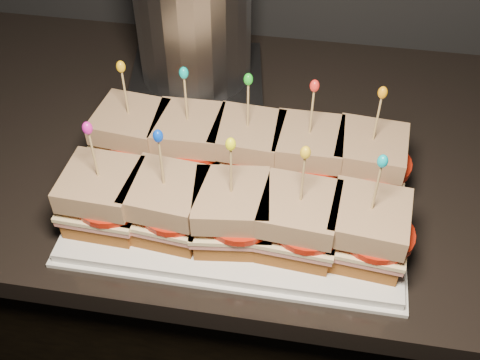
# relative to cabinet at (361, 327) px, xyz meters

# --- Properties ---
(cabinet) EXTENTS (2.49, 0.59, 0.88)m
(cabinet) POSITION_rel_cabinet_xyz_m (0.00, 0.00, 0.00)
(cabinet) COLOR black
(cabinet) RESTS_ON ground
(granite_slab) EXTENTS (2.53, 0.63, 0.03)m
(granite_slab) POSITION_rel_cabinet_xyz_m (0.00, -0.00, 0.45)
(granite_slab) COLOR black
(granite_slab) RESTS_ON cabinet
(platter) EXTENTS (0.43, 0.27, 0.02)m
(platter) POSITION_rel_cabinet_xyz_m (-0.23, -0.14, 0.48)
(platter) COLOR white
(platter) RESTS_ON granite_slab
(platter_rim) EXTENTS (0.45, 0.28, 0.01)m
(platter_rim) POSITION_rel_cabinet_xyz_m (-0.23, -0.14, 0.48)
(platter_rim) COLOR white
(platter_rim) RESTS_ON granite_slab
(sandwich_0_bread_bot) EXTENTS (0.10, 0.10, 0.02)m
(sandwich_0_bread_bot) POSITION_rel_cabinet_xyz_m (-0.39, -0.08, 0.50)
(sandwich_0_bread_bot) COLOR #65340F
(sandwich_0_bread_bot) RESTS_ON platter
(sandwich_0_ham) EXTENTS (0.11, 0.10, 0.01)m
(sandwich_0_ham) POSITION_rel_cabinet_xyz_m (-0.39, -0.08, 0.52)
(sandwich_0_ham) COLOR #B65C51
(sandwich_0_ham) RESTS_ON sandwich_0_bread_bot
(sandwich_0_cheese) EXTENTS (0.11, 0.11, 0.01)m
(sandwich_0_cheese) POSITION_rel_cabinet_xyz_m (-0.39, -0.08, 0.53)
(sandwich_0_cheese) COLOR beige
(sandwich_0_cheese) RESTS_ON sandwich_0_ham
(sandwich_0_tomato) EXTENTS (0.09, 0.09, 0.01)m
(sandwich_0_tomato) POSITION_rel_cabinet_xyz_m (-0.38, -0.09, 0.53)
(sandwich_0_tomato) COLOR #B71C0B
(sandwich_0_tomato) RESTS_ON sandwich_0_cheese
(sandwich_0_bread_top) EXTENTS (0.10, 0.10, 0.03)m
(sandwich_0_bread_top) POSITION_rel_cabinet_xyz_m (-0.39, -0.08, 0.55)
(sandwich_0_bread_top) COLOR #683013
(sandwich_0_bread_top) RESTS_ON sandwich_0_tomato
(sandwich_0_pick) EXTENTS (0.00, 0.00, 0.09)m
(sandwich_0_pick) POSITION_rel_cabinet_xyz_m (-0.39, -0.08, 0.60)
(sandwich_0_pick) COLOR tan
(sandwich_0_pick) RESTS_ON sandwich_0_bread_top
(sandwich_0_frill) EXTENTS (0.01, 0.01, 0.02)m
(sandwich_0_frill) POSITION_rel_cabinet_xyz_m (-0.39, -0.08, 0.64)
(sandwich_0_frill) COLOR #EAA70F
(sandwich_0_frill) RESTS_ON sandwich_0_pick
(sandwich_1_bread_bot) EXTENTS (0.09, 0.09, 0.02)m
(sandwich_1_bread_bot) POSITION_rel_cabinet_xyz_m (-0.31, -0.08, 0.50)
(sandwich_1_bread_bot) COLOR #65340F
(sandwich_1_bread_bot) RESTS_ON platter
(sandwich_1_ham) EXTENTS (0.10, 0.10, 0.01)m
(sandwich_1_ham) POSITION_rel_cabinet_xyz_m (-0.31, -0.08, 0.52)
(sandwich_1_ham) COLOR #B65C51
(sandwich_1_ham) RESTS_ON sandwich_1_bread_bot
(sandwich_1_cheese) EXTENTS (0.10, 0.10, 0.01)m
(sandwich_1_cheese) POSITION_rel_cabinet_xyz_m (-0.31, -0.08, 0.53)
(sandwich_1_cheese) COLOR beige
(sandwich_1_cheese) RESTS_ON sandwich_1_ham
(sandwich_1_tomato) EXTENTS (0.09, 0.09, 0.01)m
(sandwich_1_tomato) POSITION_rel_cabinet_xyz_m (-0.30, -0.09, 0.53)
(sandwich_1_tomato) COLOR #B71C0B
(sandwich_1_tomato) RESTS_ON sandwich_1_cheese
(sandwich_1_bread_top) EXTENTS (0.09, 0.09, 0.03)m
(sandwich_1_bread_top) POSITION_rel_cabinet_xyz_m (-0.31, -0.08, 0.55)
(sandwich_1_bread_top) COLOR #683013
(sandwich_1_bread_top) RESTS_ON sandwich_1_tomato
(sandwich_1_pick) EXTENTS (0.00, 0.00, 0.09)m
(sandwich_1_pick) POSITION_rel_cabinet_xyz_m (-0.31, -0.08, 0.60)
(sandwich_1_pick) COLOR tan
(sandwich_1_pick) RESTS_ON sandwich_1_bread_top
(sandwich_1_frill) EXTENTS (0.01, 0.01, 0.02)m
(sandwich_1_frill) POSITION_rel_cabinet_xyz_m (-0.31, -0.08, 0.64)
(sandwich_1_frill) COLOR #03B2AD
(sandwich_1_frill) RESTS_ON sandwich_1_pick
(sandwich_2_bread_bot) EXTENTS (0.10, 0.10, 0.02)m
(sandwich_2_bread_bot) POSITION_rel_cabinet_xyz_m (-0.23, -0.08, 0.50)
(sandwich_2_bread_bot) COLOR #65340F
(sandwich_2_bread_bot) RESTS_ON platter
(sandwich_2_ham) EXTENTS (0.10, 0.10, 0.01)m
(sandwich_2_ham) POSITION_rel_cabinet_xyz_m (-0.23, -0.08, 0.52)
(sandwich_2_ham) COLOR #B65C51
(sandwich_2_ham) RESTS_ON sandwich_2_bread_bot
(sandwich_2_cheese) EXTENTS (0.11, 0.10, 0.01)m
(sandwich_2_cheese) POSITION_rel_cabinet_xyz_m (-0.23, -0.08, 0.53)
(sandwich_2_cheese) COLOR beige
(sandwich_2_cheese) RESTS_ON sandwich_2_ham
(sandwich_2_tomato) EXTENTS (0.09, 0.09, 0.01)m
(sandwich_2_tomato) POSITION_rel_cabinet_xyz_m (-0.22, -0.09, 0.53)
(sandwich_2_tomato) COLOR #B71C0B
(sandwich_2_tomato) RESTS_ON sandwich_2_cheese
(sandwich_2_bread_top) EXTENTS (0.10, 0.10, 0.03)m
(sandwich_2_bread_top) POSITION_rel_cabinet_xyz_m (-0.23, -0.08, 0.55)
(sandwich_2_bread_top) COLOR #683013
(sandwich_2_bread_top) RESTS_ON sandwich_2_tomato
(sandwich_2_pick) EXTENTS (0.00, 0.00, 0.09)m
(sandwich_2_pick) POSITION_rel_cabinet_xyz_m (-0.23, -0.08, 0.60)
(sandwich_2_pick) COLOR tan
(sandwich_2_pick) RESTS_ON sandwich_2_bread_top
(sandwich_2_frill) EXTENTS (0.01, 0.01, 0.02)m
(sandwich_2_frill) POSITION_rel_cabinet_xyz_m (-0.23, -0.08, 0.64)
(sandwich_2_frill) COLOR green
(sandwich_2_frill) RESTS_ON sandwich_2_pick
(sandwich_3_bread_bot) EXTENTS (0.09, 0.09, 0.02)m
(sandwich_3_bread_bot) POSITION_rel_cabinet_xyz_m (-0.15, -0.08, 0.50)
(sandwich_3_bread_bot) COLOR #65340F
(sandwich_3_bread_bot) RESTS_ON platter
(sandwich_3_ham) EXTENTS (0.10, 0.10, 0.01)m
(sandwich_3_ham) POSITION_rel_cabinet_xyz_m (-0.15, -0.08, 0.52)
(sandwich_3_ham) COLOR #B65C51
(sandwich_3_ham) RESTS_ON sandwich_3_bread_bot
(sandwich_3_cheese) EXTENTS (0.10, 0.10, 0.01)m
(sandwich_3_cheese) POSITION_rel_cabinet_xyz_m (-0.15, -0.08, 0.53)
(sandwich_3_cheese) COLOR beige
(sandwich_3_cheese) RESTS_ON sandwich_3_ham
(sandwich_3_tomato) EXTENTS (0.09, 0.09, 0.01)m
(sandwich_3_tomato) POSITION_rel_cabinet_xyz_m (-0.13, -0.09, 0.53)
(sandwich_3_tomato) COLOR #B71C0B
(sandwich_3_tomato) RESTS_ON sandwich_3_cheese
(sandwich_3_bread_top) EXTENTS (0.09, 0.09, 0.03)m
(sandwich_3_bread_top) POSITION_rel_cabinet_xyz_m (-0.15, -0.08, 0.55)
(sandwich_3_bread_top) COLOR #683013
(sandwich_3_bread_top) RESTS_ON sandwich_3_tomato
(sandwich_3_pick) EXTENTS (0.00, 0.00, 0.09)m
(sandwich_3_pick) POSITION_rel_cabinet_xyz_m (-0.15, -0.08, 0.60)
(sandwich_3_pick) COLOR tan
(sandwich_3_pick) RESTS_ON sandwich_3_bread_top
(sandwich_3_frill) EXTENTS (0.01, 0.01, 0.02)m
(sandwich_3_frill) POSITION_rel_cabinet_xyz_m (-0.15, -0.08, 0.64)
(sandwich_3_frill) COLOR red
(sandwich_3_frill) RESTS_ON sandwich_3_pick
(sandwich_4_bread_bot) EXTENTS (0.10, 0.10, 0.02)m
(sandwich_4_bread_bot) POSITION_rel_cabinet_xyz_m (-0.06, -0.08, 0.50)
(sandwich_4_bread_bot) COLOR #65340F
(sandwich_4_bread_bot) RESTS_ON platter
(sandwich_4_ham) EXTENTS (0.11, 0.10, 0.01)m
(sandwich_4_ham) POSITION_rel_cabinet_xyz_m (-0.06, -0.08, 0.52)
(sandwich_4_ham) COLOR #B65C51
(sandwich_4_ham) RESTS_ON sandwich_4_bread_bot
(sandwich_4_cheese) EXTENTS (0.11, 0.10, 0.01)m
(sandwich_4_cheese) POSITION_rel_cabinet_xyz_m (-0.06, -0.08, 0.53)
(sandwich_4_cheese) COLOR beige
(sandwich_4_cheese) RESTS_ON sandwich_4_ham
(sandwich_4_tomato) EXTENTS (0.09, 0.09, 0.01)m
(sandwich_4_tomato) POSITION_rel_cabinet_xyz_m (-0.05, -0.09, 0.53)
(sandwich_4_tomato) COLOR #B71C0B
(sandwich_4_tomato) RESTS_ON sandwich_4_cheese
(sandwich_4_bread_top) EXTENTS (0.10, 0.10, 0.03)m
(sandwich_4_bread_top) POSITION_rel_cabinet_xyz_m (-0.06, -0.08, 0.55)
(sandwich_4_bread_top) COLOR #683013
(sandwich_4_bread_top) RESTS_ON sandwich_4_tomato
(sandwich_4_pick) EXTENTS (0.00, 0.00, 0.09)m
(sandwich_4_pick) POSITION_rel_cabinet_xyz_m (-0.06, -0.08, 0.60)
(sandwich_4_pick) COLOR tan
(sandwich_4_pick) RESTS_ON sandwich_4_bread_top
(sandwich_4_frill) EXTENTS (0.01, 0.01, 0.02)m
(sandwich_4_frill) POSITION_rel_cabinet_xyz_m (-0.06, -0.08, 0.64)
(sandwich_4_frill) COLOR orange
(sandwich_4_frill) RESTS_ON sandwich_4_pick
(sandwich_5_bread_bot) EXTENTS (0.09, 0.09, 0.02)m
(sandwich_5_bread_bot) POSITION_rel_cabinet_xyz_m (-0.39, -0.21, 0.50)
(sandwich_5_bread_bot) COLOR #65340F
(sandwich_5_bread_bot) RESTS_ON platter
(sandwich_5_ham) EXTENTS (0.10, 0.10, 0.01)m
(sandwich_5_ham) POSITION_rel_cabinet_xyz_m (-0.39, -0.21, 0.52)
(sandwich_5_ham) COLOR #B65C51
(sandwich_5_ham) RESTS_ON sandwich_5_bread_bot
(sandwich_5_cheese) EXTENTS (0.10, 0.10, 0.01)m
(sandwich_5_cheese) POSITION_rel_cabinet_xyz_m (-0.39, -0.21, 0.53)
(sandwich_5_cheese) COLOR beige
(sandwich_5_cheese) RESTS_ON sandwich_5_ham
(sandwich_5_tomato) EXTENTS (0.09, 0.09, 0.01)m
(sandwich_5_tomato) POSITION_rel_cabinet_xyz_m (-0.38, -0.21, 0.53)
(sandwich_5_tomato) COLOR #B71C0B
(sandwich_5_tomato) RESTS_ON sandwich_5_cheese
(sandwich_5_bread_top) EXTENTS (0.09, 0.09, 0.03)m
(sandwich_5_bread_top) POSITION_rel_cabinet_xyz_m (-0.39, -0.21, 0.55)
(sandwich_5_bread_top) COLOR #683013
(sandwich_5_bread_top) RESTS_ON sandwich_5_tomato
(sandwich_5_pick) EXTENTS (0.00, 0.00, 0.09)m
(sandwich_5_pick) POSITION_rel_cabinet_xyz_m (-0.39, -0.21, 0.60)
(sandwich_5_pick) COLOR tan
(sandwich_5_pick) RESTS_ON sandwich_5_bread_top
(sandwich_5_frill) EXTENTS (0.01, 0.01, 0.02)m
(sandwich_5_frill) POSITION_rel_cabinet_xyz_m (-0.39, -0.21, 0.64)
(sandwich_5_frill) COLOR #CC179A
(sandwich_5_frill) RESTS_ON sandwich_5_pick
(sandwich_6_bread_bot) EXTENTS (0.10, 0.10, 0.02)m
(sandwich_6_bread_bot) POSITION_rel_cabinet_xyz_m (-0.31, -0.21, 0.50)
(sandwich_6_bread_bot) COLOR #65340F
(sandwich_6_bread_bot) RESTS_ON platter
(sandwich_6_ham) EXTENTS (0.11, 0.10, 0.01)m
(sandwich_6_ham) POSITION_rel_cabinet_xyz_m (-0.31, -0.21, 0.52)
(sandwich_6_ham) COLOR #B65C51
(sandwich_6_ham) RESTS_ON sandwich_6_bread_bot
(sandwich_6_cheese) EXTENTS (0.11, 0.11, 0.01)m
(sandwich_6_cheese) POSITION_rel_cabinet_xyz_m (-0.31, -0.21, 0.53)
(sandwich_6_cheese) COLOR beige
(sandwich_6_cheese) RESTS_ON sandwich_6_ham
(sandwich_6_tomato) EXTENTS (0.09, 0.09, 0.01)m
(sandwich_6_tomato) POSITION_rel_cabinet_xyz_m (-0.30, -0.21, 0.53)
(sandwich_6_tomato) COLOR #B71C0B
(sandwich_6_tomato) RESTS_ON sandwich_6_cheese
(sandwich_6_bread_top) EXTENTS (0.10, 0.10, 0.03)m
(sandwich_6_bread_top) POSITION_rel_cabinet_xyz_m (-0.31, -0.21, 0.55)
(sandwich_6_bread_top) COLOR #683013
(sandwich_6_bread_top) RESTS_ON sandwich_6_tomato
(sandwich_6_pick) EXTENTS (0.00, 0.00, 0.09)m
(sandwich_6_pick) POSITION_rel_cabinet_xyz_m (-0.31, -0.21, 0.60)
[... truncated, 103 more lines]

